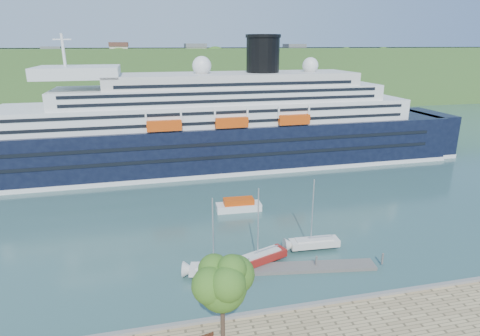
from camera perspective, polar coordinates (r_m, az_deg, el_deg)
name	(u,v)px	position (r m, az deg, el deg)	size (l,w,h in m)	color
ground	(278,318)	(42.38, 5.43, -20.48)	(400.00, 400.00, 0.00)	#2A4C49
far_hillside	(172,78)	(177.50, -9.72, 12.57)	(400.00, 50.00, 24.00)	#3C5F26
quay_coping	(279,309)	(41.54, 5.57, -19.39)	(220.00, 0.50, 0.30)	slate
cruise_ship	(203,103)	(85.69, -5.31, 9.18)	(123.91, 18.04, 27.82)	black
park_bench	(205,336)	(38.10, -4.95, -22.71)	(1.43, 0.59, 0.92)	#4C2715
promenade_tree	(222,298)	(35.23, -2.52, -17.95)	(5.55, 5.55, 9.19)	#275516
floating_pontoon	(299,267)	(50.06, 8.43, -13.81)	(18.41, 2.25, 0.41)	slate
sailboat_white_near	(218,241)	(45.81, -3.19, -10.31)	(7.28, 2.02, 9.41)	silver
sailboat_red	(262,229)	(48.36, 3.08, -8.63)	(7.41, 2.06, 9.57)	maroon
sailboat_white_far	(316,217)	(52.66, 10.73, -6.84)	(7.19, 2.00, 9.29)	silver
tender_launch	(239,204)	(65.03, -0.19, -5.21)	(7.32, 2.50, 2.02)	#CC420C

